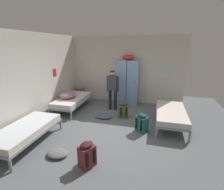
{
  "coord_description": "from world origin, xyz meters",
  "views": [
    {
      "loc": [
        1.25,
        -4.52,
        2.44
      ],
      "look_at": [
        0.0,
        0.25,
        0.95
      ],
      "focal_mm": 26.79,
      "sensor_mm": 36.0,
      "label": 1
    }
  ],
  "objects_px": {
    "backpack_maroon": "(87,155)",
    "clothes_pile_denim": "(104,116)",
    "bed_right": "(171,113)",
    "water_bottle": "(77,85)",
    "bed_left_rear": "(72,100)",
    "bed_left_front": "(25,130)",
    "bedding_heap": "(68,95)",
    "locker_bank": "(127,82)",
    "shelf_unit": "(79,92)",
    "clothes_pile_grey": "(58,153)",
    "person_traveler": "(113,87)",
    "backpack_teal": "(142,123)",
    "lotion_bottle": "(80,86)",
    "backpack_olive": "(123,110)"
  },
  "relations": [
    {
      "from": "locker_bank",
      "to": "bed_left_front",
      "type": "bearing_deg",
      "value": -118.09
    },
    {
      "from": "bed_left_front",
      "to": "lotion_bottle",
      "type": "distance_m",
      "value": 3.62
    },
    {
      "from": "bed_right",
      "to": "water_bottle",
      "type": "height_order",
      "value": "water_bottle"
    },
    {
      "from": "person_traveler",
      "to": "clothes_pile_grey",
      "type": "bearing_deg",
      "value": -99.42
    },
    {
      "from": "clothes_pile_grey",
      "to": "backpack_teal",
      "type": "bearing_deg",
      "value": 42.76
    },
    {
      "from": "lotion_bottle",
      "to": "backpack_olive",
      "type": "bearing_deg",
      "value": -31.22
    },
    {
      "from": "shelf_unit",
      "to": "water_bottle",
      "type": "height_order",
      "value": "water_bottle"
    },
    {
      "from": "backpack_maroon",
      "to": "locker_bank",
      "type": "bearing_deg",
      "value": 87.92
    },
    {
      "from": "lotion_bottle",
      "to": "clothes_pile_denim",
      "type": "bearing_deg",
      "value": -44.43
    },
    {
      "from": "bed_right",
      "to": "backpack_teal",
      "type": "height_order",
      "value": "backpack_teal"
    },
    {
      "from": "bed_left_rear",
      "to": "clothes_pile_denim",
      "type": "bearing_deg",
      "value": -17.99
    },
    {
      "from": "backpack_olive",
      "to": "clothes_pile_grey",
      "type": "height_order",
      "value": "backpack_olive"
    },
    {
      "from": "person_traveler",
      "to": "backpack_maroon",
      "type": "relative_size",
      "value": 2.8
    },
    {
      "from": "locker_bank",
      "to": "water_bottle",
      "type": "xyz_separation_m",
      "value": [
        -2.28,
        0.0,
        -0.3
      ]
    },
    {
      "from": "bed_right",
      "to": "bed_left_rear",
      "type": "bearing_deg",
      "value": 173.16
    },
    {
      "from": "locker_bank",
      "to": "backpack_olive",
      "type": "bearing_deg",
      "value": -85.52
    },
    {
      "from": "clothes_pile_grey",
      "to": "clothes_pile_denim",
      "type": "bearing_deg",
      "value": 80.02
    },
    {
      "from": "bed_left_front",
      "to": "lotion_bottle",
      "type": "height_order",
      "value": "lotion_bottle"
    },
    {
      "from": "shelf_unit",
      "to": "bed_right",
      "type": "relative_size",
      "value": 0.3
    },
    {
      "from": "bed_left_rear",
      "to": "person_traveler",
      "type": "bearing_deg",
      "value": 12.89
    },
    {
      "from": "bedding_heap",
      "to": "backpack_maroon",
      "type": "height_order",
      "value": "bedding_heap"
    },
    {
      "from": "shelf_unit",
      "to": "backpack_olive",
      "type": "height_order",
      "value": "shelf_unit"
    },
    {
      "from": "locker_bank",
      "to": "water_bottle",
      "type": "relative_size",
      "value": 9.18
    },
    {
      "from": "bed_left_rear",
      "to": "backpack_olive",
      "type": "bearing_deg",
      "value": -6.93
    },
    {
      "from": "shelf_unit",
      "to": "clothes_pile_grey",
      "type": "relative_size",
      "value": 1.16
    },
    {
      "from": "backpack_maroon",
      "to": "backpack_olive",
      "type": "height_order",
      "value": "same"
    },
    {
      "from": "shelf_unit",
      "to": "backpack_teal",
      "type": "distance_m",
      "value": 3.78
    },
    {
      "from": "person_traveler",
      "to": "bed_right",
      "type": "bearing_deg",
      "value": -20.67
    },
    {
      "from": "bed_left_front",
      "to": "backpack_teal",
      "type": "bearing_deg",
      "value": 26.67
    },
    {
      "from": "lotion_bottle",
      "to": "backpack_maroon",
      "type": "height_order",
      "value": "lotion_bottle"
    },
    {
      "from": "bed_left_rear",
      "to": "backpack_olive",
      "type": "relative_size",
      "value": 3.45
    },
    {
      "from": "shelf_unit",
      "to": "backpack_maroon",
      "type": "xyz_separation_m",
      "value": [
        2.06,
        -4.0,
        -0.09
      ]
    },
    {
      "from": "clothes_pile_denim",
      "to": "backpack_teal",
      "type": "bearing_deg",
      "value": -24.89
    },
    {
      "from": "backpack_maroon",
      "to": "clothes_pile_denim",
      "type": "xyz_separation_m",
      "value": [
        -0.38,
        2.39,
        -0.21
      ]
    },
    {
      "from": "shelf_unit",
      "to": "lotion_bottle",
      "type": "bearing_deg",
      "value": -29.74
    },
    {
      "from": "shelf_unit",
      "to": "backpack_maroon",
      "type": "distance_m",
      "value": 4.5
    },
    {
      "from": "bed_left_rear",
      "to": "bedding_heap",
      "type": "height_order",
      "value": "bedding_heap"
    },
    {
      "from": "bed_left_front",
      "to": "shelf_unit",
      "type": "bearing_deg",
      "value": 93.92
    },
    {
      "from": "backpack_maroon",
      "to": "clothes_pile_denim",
      "type": "bearing_deg",
      "value": 99.15
    },
    {
      "from": "bed_left_front",
      "to": "bedding_heap",
      "type": "xyz_separation_m",
      "value": [
        -0.11,
        2.38,
        0.23
      ]
    },
    {
      "from": "person_traveler",
      "to": "backpack_teal",
      "type": "distance_m",
      "value": 2.03
    },
    {
      "from": "shelf_unit",
      "to": "bed_left_rear",
      "type": "xyz_separation_m",
      "value": [
        0.25,
        -1.15,
        0.04
      ]
    },
    {
      "from": "person_traveler",
      "to": "clothes_pile_grey",
      "type": "xyz_separation_m",
      "value": [
        -0.51,
        -3.07,
        -0.87
      ]
    },
    {
      "from": "shelf_unit",
      "to": "person_traveler",
      "type": "bearing_deg",
      "value": -24.07
    },
    {
      "from": "water_bottle",
      "to": "clothes_pile_grey",
      "type": "relative_size",
      "value": 0.46
    },
    {
      "from": "bed_right",
      "to": "person_traveler",
      "type": "height_order",
      "value": "person_traveler"
    },
    {
      "from": "shelf_unit",
      "to": "bedding_heap",
      "type": "relative_size",
      "value": 0.82
    },
    {
      "from": "water_bottle",
      "to": "bedding_heap",
      "type": "bearing_deg",
      "value": -80.32
    },
    {
      "from": "person_traveler",
      "to": "clothes_pile_denim",
      "type": "distance_m",
      "value": 1.2
    },
    {
      "from": "bed_left_front",
      "to": "bedding_heap",
      "type": "relative_size",
      "value": 2.74
    }
  ]
}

